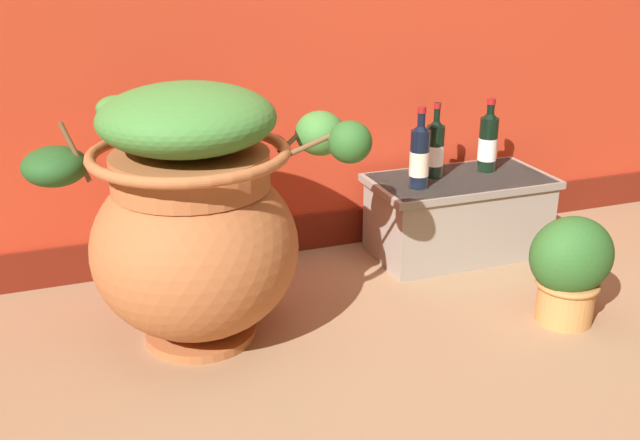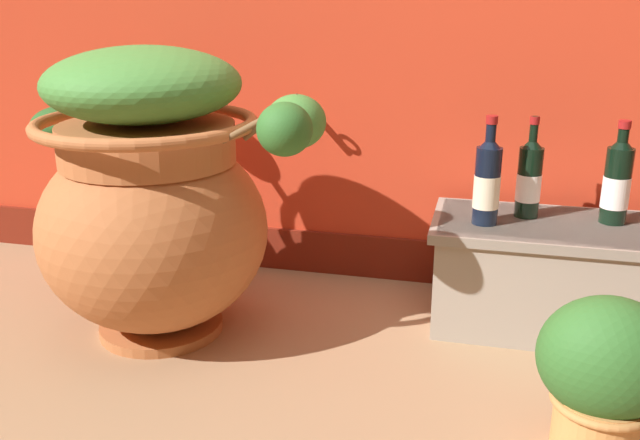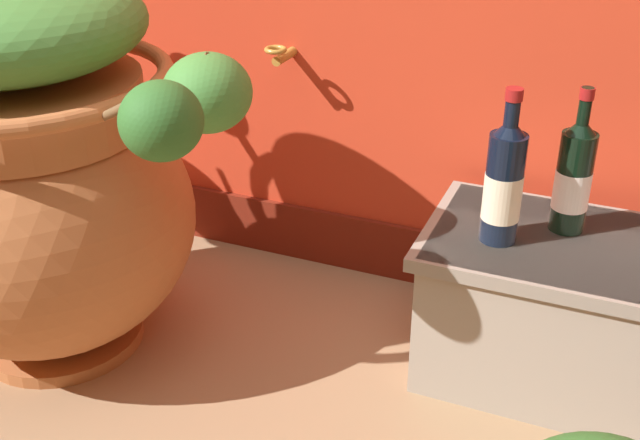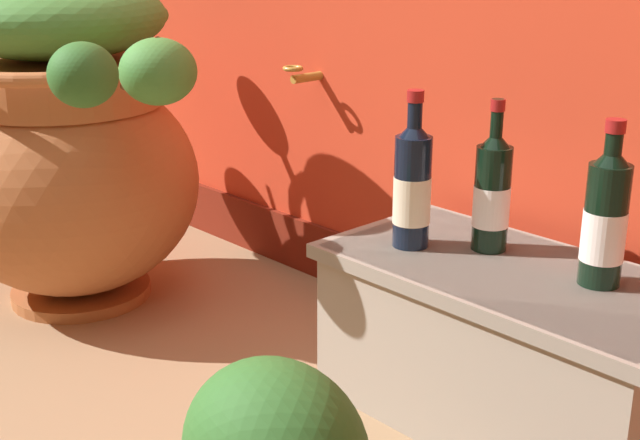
{
  "view_description": "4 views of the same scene",
  "coord_description": "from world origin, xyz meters",
  "px_view_note": "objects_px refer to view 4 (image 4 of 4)",
  "views": [
    {
      "loc": [
        -1.01,
        -1.73,
        1.31
      ],
      "look_at": [
        -0.14,
        0.65,
        0.32
      ],
      "focal_mm": 41.23,
      "sensor_mm": 36.0,
      "label": 1
    },
    {
      "loc": [
        0.34,
        -1.3,
        1.03
      ],
      "look_at": [
        -0.14,
        0.64,
        0.36
      ],
      "focal_mm": 39.24,
      "sensor_mm": 36.0,
      "label": 2
    },
    {
      "loc": [
        0.56,
        -0.71,
        1.16
      ],
      "look_at": [
        -0.01,
        0.66,
        0.38
      ],
      "focal_mm": 44.71,
      "sensor_mm": 36.0,
      "label": 3
    },
    {
      "loc": [
        1.45,
        -0.51,
        0.98
      ],
      "look_at": [
        0.06,
        0.78,
        0.33
      ],
      "focal_mm": 47.9,
      "sensor_mm": 36.0,
      "label": 4
    }
  ],
  "objects_px": {
    "terracotta_urn": "(69,142)",
    "wine_bottle_middle": "(605,217)",
    "wine_bottle_right": "(412,184)",
    "wine_bottle_left": "(492,191)"
  },
  "relations": [
    {
      "from": "terracotta_urn",
      "to": "wine_bottle_middle",
      "type": "xyz_separation_m",
      "value": [
        1.35,
        0.38,
        0.03
      ]
    },
    {
      "from": "wine_bottle_left",
      "to": "wine_bottle_right",
      "type": "distance_m",
      "value": 0.16
    },
    {
      "from": "wine_bottle_left",
      "to": "wine_bottle_right",
      "type": "bearing_deg",
      "value": -140.5
    },
    {
      "from": "terracotta_urn",
      "to": "wine_bottle_left",
      "type": "xyz_separation_m",
      "value": [
        1.09,
        0.38,
        0.03
      ]
    },
    {
      "from": "terracotta_urn",
      "to": "wine_bottle_middle",
      "type": "relative_size",
      "value": 3.33
    },
    {
      "from": "wine_bottle_left",
      "to": "wine_bottle_middle",
      "type": "relative_size",
      "value": 1.0
    },
    {
      "from": "wine_bottle_middle",
      "to": "wine_bottle_right",
      "type": "relative_size",
      "value": 0.95
    },
    {
      "from": "terracotta_urn",
      "to": "wine_bottle_middle",
      "type": "distance_m",
      "value": 1.4
    },
    {
      "from": "terracotta_urn",
      "to": "wine_bottle_left",
      "type": "distance_m",
      "value": 1.16
    },
    {
      "from": "terracotta_urn",
      "to": "wine_bottle_right",
      "type": "xyz_separation_m",
      "value": [
        0.97,
        0.27,
        0.04
      ]
    }
  ]
}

